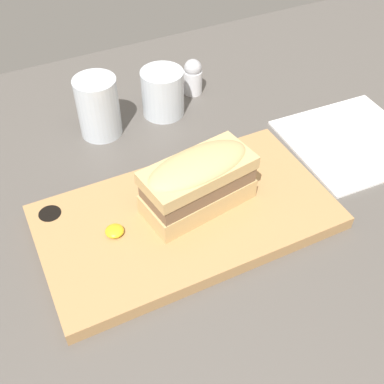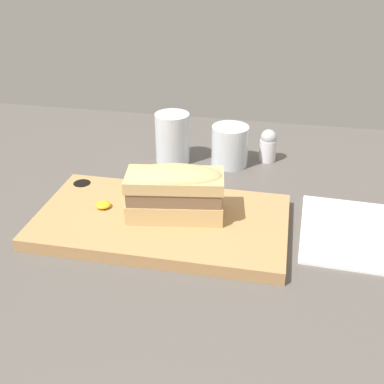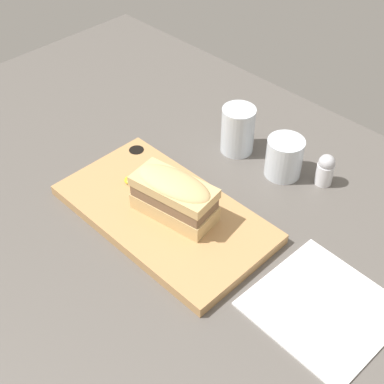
{
  "view_description": "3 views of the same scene",
  "coord_description": "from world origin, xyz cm",
  "px_view_note": "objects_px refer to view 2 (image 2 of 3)",
  "views": [
    {
      "loc": [
        -28.0,
        -43.08,
        51.83
      ],
      "look_at": [
        -8.52,
        -3.09,
        7.43
      ],
      "focal_mm": 45.0,
      "sensor_mm": 36.0,
      "label": 1
    },
    {
      "loc": [
        8.16,
        -65.46,
        44.21
      ],
      "look_at": [
        -4.48,
        -3.1,
        8.86
      ],
      "focal_mm": 45.0,
      "sensor_mm": 36.0,
      "label": 2
    },
    {
      "loc": [
        42.66,
        -48.1,
        71.22
      ],
      "look_at": [
        -5.39,
        0.01,
        8.83
      ],
      "focal_mm": 50.0,
      "sensor_mm": 36.0,
      "label": 3
    }
  ],
  "objects_px": {
    "sandwich": "(175,190)",
    "napkin": "(367,234)",
    "serving_board": "(161,221)",
    "water_glass": "(173,141)",
    "wine_glass": "(230,147)",
    "salt_shaker": "(268,145)"
  },
  "relations": [
    {
      "from": "sandwich",
      "to": "napkin",
      "type": "height_order",
      "value": "sandwich"
    },
    {
      "from": "serving_board",
      "to": "water_glass",
      "type": "height_order",
      "value": "water_glass"
    },
    {
      "from": "wine_glass",
      "to": "serving_board",
      "type": "bearing_deg",
      "value": -106.86
    },
    {
      "from": "sandwich",
      "to": "water_glass",
      "type": "relative_size",
      "value": 1.58
    },
    {
      "from": "serving_board",
      "to": "napkin",
      "type": "distance_m",
      "value": 0.32
    },
    {
      "from": "sandwich",
      "to": "wine_glass",
      "type": "height_order",
      "value": "sandwich"
    },
    {
      "from": "serving_board",
      "to": "napkin",
      "type": "bearing_deg",
      "value": 6.82
    },
    {
      "from": "sandwich",
      "to": "water_glass",
      "type": "xyz_separation_m",
      "value": [
        -0.06,
        0.24,
        -0.02
      ]
    },
    {
      "from": "wine_glass",
      "to": "salt_shaker",
      "type": "relative_size",
      "value": 1.21
    },
    {
      "from": "salt_shaker",
      "to": "wine_glass",
      "type": "bearing_deg",
      "value": -155.34
    },
    {
      "from": "water_glass",
      "to": "wine_glass",
      "type": "height_order",
      "value": "water_glass"
    },
    {
      "from": "napkin",
      "to": "wine_glass",
      "type": "bearing_deg",
      "value": 139.15
    },
    {
      "from": "serving_board",
      "to": "salt_shaker",
      "type": "height_order",
      "value": "salt_shaker"
    },
    {
      "from": "water_glass",
      "to": "napkin",
      "type": "distance_m",
      "value": 0.42
    },
    {
      "from": "napkin",
      "to": "salt_shaker",
      "type": "distance_m",
      "value": 0.3
    },
    {
      "from": "serving_board",
      "to": "water_glass",
      "type": "xyz_separation_m",
      "value": [
        -0.04,
        0.24,
        0.03
      ]
    },
    {
      "from": "wine_glass",
      "to": "sandwich",
      "type": "bearing_deg",
      "value": -102.56
    },
    {
      "from": "water_glass",
      "to": "salt_shaker",
      "type": "height_order",
      "value": "water_glass"
    },
    {
      "from": "water_glass",
      "to": "salt_shaker",
      "type": "xyz_separation_m",
      "value": [
        0.19,
        0.04,
        -0.01
      ]
    },
    {
      "from": "napkin",
      "to": "salt_shaker",
      "type": "bearing_deg",
      "value": 124.86
    },
    {
      "from": "wine_glass",
      "to": "salt_shaker",
      "type": "bearing_deg",
      "value": 24.66
    },
    {
      "from": "sandwich",
      "to": "napkin",
      "type": "distance_m",
      "value": 0.31
    }
  ]
}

